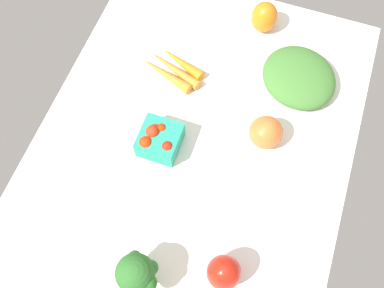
# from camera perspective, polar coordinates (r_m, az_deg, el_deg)

# --- Properties ---
(tablecloth) EXTENTS (1.04, 0.76, 0.02)m
(tablecloth) POSITION_cam_1_polar(r_m,az_deg,el_deg) (1.06, 0.00, -0.67)
(tablecloth) COLOR white
(tablecloth) RESTS_ON ground
(berry_basket) EXTENTS (0.09, 0.09, 0.07)m
(berry_basket) POSITION_cam_1_polar(r_m,az_deg,el_deg) (1.03, -4.42, 0.60)
(berry_basket) COLOR teal
(berry_basket) RESTS_ON tablecloth
(bell_pepper_red) EXTENTS (0.10, 0.10, 0.10)m
(bell_pepper_red) POSITION_cam_1_polar(r_m,az_deg,el_deg) (0.93, 4.24, -16.63)
(bell_pepper_red) COLOR red
(bell_pepper_red) RESTS_ON tablecloth
(carrot_bunch) EXTENTS (0.13, 0.18, 0.03)m
(carrot_bunch) POSITION_cam_1_polar(r_m,az_deg,el_deg) (1.15, -2.61, 10.00)
(carrot_bunch) COLOR orange
(carrot_bunch) RESTS_ON tablecloth
(bell_pepper_orange) EXTENTS (0.10, 0.10, 0.09)m
(bell_pepper_orange) POSITION_cam_1_polar(r_m,az_deg,el_deg) (1.23, 9.56, 16.27)
(bell_pepper_orange) COLOR orange
(bell_pepper_orange) RESTS_ON tablecloth
(broccoli_head) EXTENTS (0.09, 0.09, 0.12)m
(broccoli_head) POSITION_cam_1_polar(r_m,az_deg,el_deg) (0.91, -7.26, -16.83)
(broccoli_head) COLOR #A3CA77
(broccoli_head) RESTS_ON tablecloth
(heirloom_tomato_orange) EXTENTS (0.08, 0.08, 0.08)m
(heirloom_tomato_orange) POSITION_cam_1_polar(r_m,az_deg,el_deg) (1.04, 9.75, 1.53)
(heirloom_tomato_orange) COLOR orange
(heirloom_tomato_orange) RESTS_ON tablecloth
(leafy_greens_clump) EXTENTS (0.27, 0.27, 0.06)m
(leafy_greens_clump) POSITION_cam_1_polar(r_m,az_deg,el_deg) (1.15, 13.99, 8.60)
(leafy_greens_clump) COLOR #427A32
(leafy_greens_clump) RESTS_ON tablecloth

